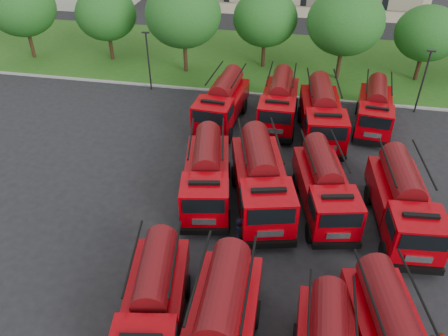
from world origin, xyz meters
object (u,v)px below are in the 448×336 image
object	(u,v)px
fire_truck_4	(207,174)
fire_truck_6	(324,186)
firefighter_4	(239,241)
fire_truck_0	(154,303)
firefighter_3	(377,322)
fire_truck_5	(261,179)
fire_truck_11	(375,108)
fire_truck_1	(218,333)
fire_truck_7	(403,202)
fire_truck_9	(279,102)
fire_truck_8	(222,102)
fire_truck_10	(322,114)
firefighter_5	(401,263)

from	to	relation	value
fire_truck_4	fire_truck_6	xyz separation A→B (m)	(6.70, 0.17, -0.05)
firefighter_4	fire_truck_0	bearing A→B (deg)	130.33
fire_truck_6	firefighter_3	distance (m)	7.84
fire_truck_5	fire_truck_11	distance (m)	12.81
fire_truck_0	fire_truck_1	xyz separation A→B (m)	(2.93, -0.98, 0.18)
fire_truck_5	fire_truck_6	xyz separation A→B (m)	(3.54, 0.28, -0.18)
firefighter_3	firefighter_4	distance (m)	7.73
fire_truck_1	firefighter_3	xyz separation A→B (m)	(6.48, 3.03, -1.77)
fire_truck_4	fire_truck_7	size ratio (longest dim) A/B	1.00
fire_truck_4	fire_truck_9	size ratio (longest dim) A/B	1.04
firefighter_3	firefighter_4	world-z (taller)	firefighter_3
firefighter_3	firefighter_4	bearing A→B (deg)	-47.35
fire_truck_1	firefighter_4	size ratio (longest dim) A/B	5.06
fire_truck_7	fire_truck_8	size ratio (longest dim) A/B	1.01
fire_truck_1	firefighter_4	distance (m)	7.04
fire_truck_5	fire_truck_10	xyz separation A→B (m)	(3.31, 8.57, -0.02)
fire_truck_0	firefighter_5	world-z (taller)	fire_truck_0
fire_truck_1	fire_truck_11	bearing A→B (deg)	68.63
firefighter_3	firefighter_5	world-z (taller)	firefighter_3
fire_truck_6	fire_truck_0	bearing A→B (deg)	-139.01
fire_truck_9	fire_truck_11	size ratio (longest dim) A/B	1.04
fire_truck_7	fire_truck_11	xyz separation A→B (m)	(-0.46, 11.04, -0.14)
fire_truck_1	firefighter_5	size ratio (longest dim) A/B	4.07
fire_truck_8	firefighter_4	size ratio (longest dim) A/B	4.97
fire_truck_4	firefighter_3	world-z (taller)	fire_truck_4
fire_truck_4	fire_truck_10	size ratio (longest dim) A/B	0.95
fire_truck_9	fire_truck_8	bearing A→B (deg)	-167.91
fire_truck_6	fire_truck_11	distance (m)	10.96
firefighter_5	fire_truck_11	bearing A→B (deg)	-95.06
fire_truck_0	fire_truck_7	distance (m)	13.93
fire_truck_7	fire_truck_10	size ratio (longest dim) A/B	0.95
fire_truck_9	fire_truck_4	bearing A→B (deg)	-108.46
firefighter_3	fire_truck_11	bearing A→B (deg)	-111.72
fire_truck_0	fire_truck_10	bearing A→B (deg)	59.67
fire_truck_5	fire_truck_8	distance (m)	9.98
firefighter_5	fire_truck_1	bearing A→B (deg)	33.70
fire_truck_7	firefighter_3	distance (m)	6.93
fire_truck_0	fire_truck_1	world-z (taller)	fire_truck_1
fire_truck_6	fire_truck_11	xyz separation A→B (m)	(3.62, 10.34, -0.06)
fire_truck_5	firefighter_4	xyz separation A→B (m)	(-0.69, -3.19, -1.82)
fire_truck_8	fire_truck_10	world-z (taller)	fire_truck_10
fire_truck_11	fire_truck_9	bearing A→B (deg)	-169.09
firefighter_4	fire_truck_10	bearing A→B (deg)	-43.92
fire_truck_7	firefighter_4	world-z (taller)	fire_truck_7
fire_truck_10	fire_truck_4	bearing A→B (deg)	-132.97
fire_truck_7	fire_truck_8	distance (m)	15.05
fire_truck_4	fire_truck_6	world-z (taller)	fire_truck_4
fire_truck_4	fire_truck_8	distance (m)	9.08
fire_truck_8	fire_truck_11	size ratio (longest dim) A/B	1.08
fire_truck_4	fire_truck_10	xyz separation A→B (m)	(6.47, 8.46, 0.11)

